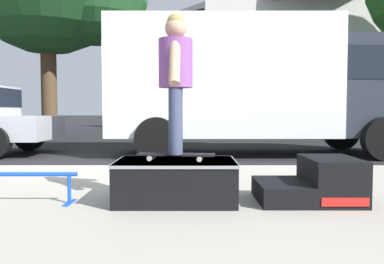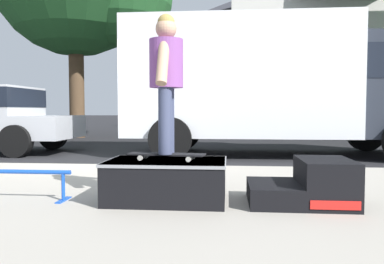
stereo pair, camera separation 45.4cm
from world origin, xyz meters
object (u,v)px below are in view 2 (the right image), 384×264
Objects in this scene: skateboard at (167,155)px; box_truck at (280,81)px; kicker_ramp at (309,185)px; skater_kid at (166,72)px; grind_rail at (14,178)px; skate_box at (167,179)px.

skateboard is 0.12× the size of box_truck.
box_truck reaches higher than skateboard.
kicker_ramp is 1.45m from skateboard.
box_truck reaches higher than skater_kid.
skateboard is at bearing 3.32° from grind_rail.
grind_rail is 0.87× the size of skater_kid.
box_truck is (0.38, 5.28, 1.40)m from kicker_ramp.
grind_rail is at bearing -176.68° from skater_kid.
skate_box reaches higher than grind_rail.
grind_rail is 1.60m from skateboard.
skateboard is at bearing -179.90° from kicker_ramp.
skate_box is 1.20× the size of kicker_ramp.
skateboard is 5.69m from box_truck.
box_truck is at bearing 85.86° from kicker_ramp.
skate_box is at bearing -108.79° from box_truck.
kicker_ramp is 1.81m from skater_kid.
skateboard is 0.57× the size of skater_kid.
skater_kid is 5.59m from box_truck.
skate_box is at bearing 72.74° from skateboard.
kicker_ramp is 1.25× the size of skateboard.
skate_box is 0.86× the size of skater_kid.
skater_kid is (-0.00, -0.00, 1.08)m from skate_box.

